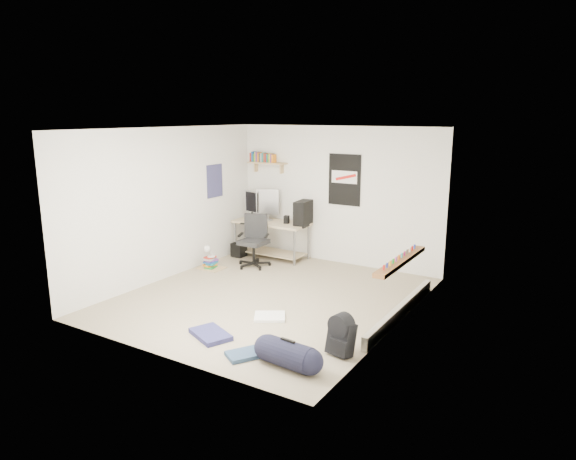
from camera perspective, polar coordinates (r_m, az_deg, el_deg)
The scene contains 26 objects.
floor at distance 7.81m, azimuth -2.12°, elevation -7.51°, with size 4.00×4.50×0.01m, color gray.
ceiling at distance 7.33m, azimuth -2.28°, elevation 11.22°, with size 4.00×4.50×0.01m, color white.
back_wall at distance 9.40m, azimuth 5.47°, elevation 3.83°, with size 4.00×0.01×2.50m, color silver.
left_wall at distance 8.73m, azimuth -13.22°, elevation 2.86°, with size 0.01×4.50×2.50m, color silver.
right_wall at distance 6.60m, azimuth 12.45°, elevation -0.26°, with size 0.01×4.50×2.50m, color silver.
desk at distance 9.84m, azimuth -1.86°, elevation -0.97°, with size 1.46×0.64×0.67m, color tan.
monitor_left at distance 10.02m, azimuth -3.95°, elevation 2.29°, with size 0.40×0.10×0.44m, color #B6B6BC.
monitor_right at distance 9.85m, azimuth -2.28°, elevation 2.27°, with size 0.44×0.11×0.48m, color #99999E.
pc_tower at distance 9.50m, azimuth 1.69°, elevation 1.85°, with size 0.21×0.45×0.47m, color black.
keyboard at distance 9.71m, azimuth -4.07°, elevation 0.71°, with size 0.42×0.15×0.02m, color black.
speaker_left at distance 10.04m, azimuth -3.83°, elevation 1.55°, with size 0.09×0.09×0.17m, color black.
speaker_right at distance 9.59m, azimuth -0.16°, elevation 1.08°, with size 0.09×0.09×0.18m, color black.
office_chair at distance 9.23m, azimuth -3.86°, elevation -1.12°, with size 0.62×0.62×0.94m, color black.
wall_shelf at distance 9.96m, azimuth -2.32°, elevation 7.45°, with size 0.80×0.22×0.24m, color tan.
poster_back_wall at distance 9.27m, azimuth 6.28°, elevation 5.56°, with size 0.62×0.03×0.92m, color black.
poster_left_wall at distance 9.56m, azimuth -8.15°, elevation 5.42°, with size 0.02×0.42×0.60m, color navy.
window at distance 6.85m, azimuth 12.93°, elevation 1.91°, with size 0.10×1.50×1.26m, color brown.
baseboard_heater at distance 7.22m, azimuth 12.43°, elevation -8.75°, with size 0.08×2.50×0.18m, color #B7B2A8.
backpack at distance 6.02m, azimuth 5.92°, elevation -11.88°, with size 0.29×0.23×0.38m, color black.
duffel_bag at distance 5.75m, azimuth -0.02°, elevation -13.72°, with size 0.30×0.30×0.59m, color black.
tshirt at distance 7.05m, azimuth -2.04°, elevation -9.59°, with size 0.41×0.35×0.04m, color white.
jeans_a at distance 6.57m, azimuth -8.60°, elevation -11.39°, with size 0.55×0.35×0.06m, color navy.
jeans_b at distance 6.04m, azimuth -4.95°, elevation -13.62°, with size 0.37×0.28×0.05m, color navy.
book_stack at distance 9.28m, azimuth -8.53°, elevation -3.34°, with size 0.40×0.33×0.27m, color brown.
desk_lamp at distance 9.19m, azimuth -8.56°, elevation -2.01°, with size 0.13×0.22×0.22m, color white.
subwoofer at distance 9.97m, azimuth -5.48°, elevation -2.18°, with size 0.23×0.23×0.26m, color black.
Camera 1 is at (4.08, -6.09, 2.70)m, focal length 32.00 mm.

